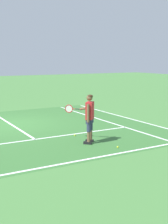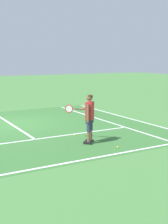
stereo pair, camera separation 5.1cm
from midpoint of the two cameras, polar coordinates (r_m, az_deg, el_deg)
The scene contains 10 objects.
ground_plane at distance 14.23m, azimuth -13.32°, elevation -2.22°, with size 80.00×80.00×0.00m, color #477F3D.
court_inner_surface at distance 13.01m, azimuth -11.70°, elevation -3.27°, with size 10.98×9.70×0.00m, color #387033.
line_baseline at distance 8.86m, azimuth -2.27°, elevation -9.31°, with size 10.98×0.10×0.01m, color white.
line_service at distance 11.40m, azimuth -8.98°, elevation -5.04°, with size 8.23×0.10×0.01m, color white.
line_centre_service at distance 14.37m, azimuth -13.49°, elevation -2.10°, with size 0.10×6.40×0.01m, color white.
line_singles_right at distance 14.75m, azimuth 3.68°, elevation -1.53°, with size 0.10×9.30×0.01m, color white.
line_doubles_right at distance 15.54m, azimuth 7.93°, elevation -1.03°, with size 0.10×9.30×0.01m, color white.
tennis_player at distance 10.56m, azimuth 1.07°, elevation -0.63°, with size 0.74×1.16×1.71m.
tennis_ball_near_feet at distance 11.76m, azimuth -1.58°, elevation -4.32°, with size 0.07×0.07×0.07m, color #CCE02D.
tennis_ball_by_baseline at distance 10.25m, azimuth 6.41°, elevation -6.51°, with size 0.07×0.07×0.07m, color #CCE02D.
Camera 2 is at (-3.79, -13.41, 2.91)m, focal length 49.09 mm.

